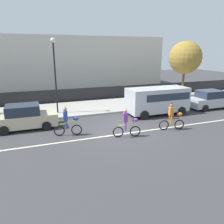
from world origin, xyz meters
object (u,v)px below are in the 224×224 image
at_px(parked_car_silver, 210,100).
at_px(parade_cyclist_orange, 172,117).
at_px(parade_cyclist_cobalt, 68,122).
at_px(parked_car_beige, 25,117).
at_px(parade_cyclist_purple, 127,124).
at_px(street_lamp_post, 55,65).
at_px(parked_van_silver, 158,99).

bearing_deg(parked_car_silver, parade_cyclist_orange, -151.10).
relative_size(parade_cyclist_cobalt, parked_car_beige, 0.47).
bearing_deg(parade_cyclist_cobalt, parade_cyclist_purple, -24.26).
distance_m(parked_car_silver, street_lamp_post, 13.89).
xyz_separation_m(parked_car_beige, street_lamp_post, (2.45, 2.75, 3.21)).
xyz_separation_m(parked_van_silver, street_lamp_post, (-7.77, 2.77, 2.71)).
bearing_deg(parade_cyclist_cobalt, street_lamp_post, 90.45).
distance_m(parade_cyclist_purple, parade_cyclist_orange, 3.31).
xyz_separation_m(parade_cyclist_purple, parked_van_silver, (4.44, 3.72, 0.44)).
height_order(parked_car_beige, street_lamp_post, street_lamp_post).
height_order(parade_cyclist_cobalt, parade_cyclist_orange, same).
bearing_deg(parade_cyclist_orange, street_lamp_post, 136.23).
height_order(parked_van_silver, parked_car_silver, parked_van_silver).
bearing_deg(parked_car_beige, street_lamp_post, 48.25).
xyz_separation_m(parked_van_silver, parked_car_silver, (5.46, 0.05, -0.50)).
xyz_separation_m(parked_car_beige, parked_car_silver, (15.68, 0.03, 0.00)).
relative_size(parade_cyclist_cobalt, parade_cyclist_orange, 1.00).
bearing_deg(parade_cyclist_purple, parked_car_beige, 147.08).
bearing_deg(parade_cyclist_purple, parked_van_silver, 39.98).
distance_m(parade_cyclist_purple, street_lamp_post, 7.94).
bearing_deg(parked_car_beige, parked_car_silver, 0.10).
bearing_deg(street_lamp_post, parked_car_silver, -11.61).
xyz_separation_m(parade_cyclist_purple, street_lamp_post, (-3.33, 6.49, 3.15)).
distance_m(parade_cyclist_orange, street_lamp_post, 9.72).
relative_size(parade_cyclist_orange, street_lamp_post, 0.33).
relative_size(parade_cyclist_purple, street_lamp_post, 0.33).
bearing_deg(parade_cyclist_orange, parade_cyclist_purple, -177.74).
height_order(parade_cyclist_purple, parked_van_silver, parked_van_silver).
relative_size(parade_cyclist_purple, parked_van_silver, 0.38).
bearing_deg(parade_cyclist_cobalt, parked_car_beige, 137.78).
bearing_deg(parked_car_silver, parade_cyclist_cobalt, -170.17).
bearing_deg(parade_cyclist_cobalt, parade_cyclist_orange, -11.59).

